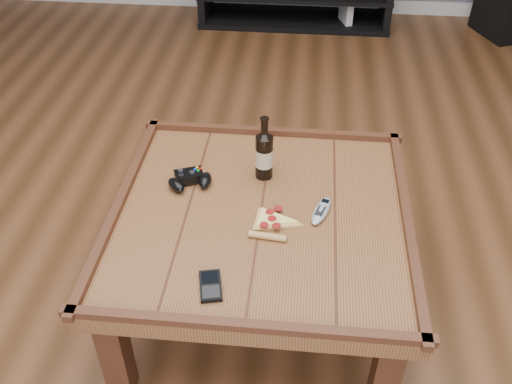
# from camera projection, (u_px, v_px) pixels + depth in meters

# --- Properties ---
(ground) EXTENTS (6.00, 6.00, 0.00)m
(ground) POSITION_uv_depth(u_px,v_px,m) (260.00, 300.00, 2.21)
(ground) COLOR #472914
(ground) RESTS_ON ground
(baseboard) EXTENTS (5.00, 0.02, 0.10)m
(baseboard) POSITION_uv_depth(u_px,v_px,m) (296.00, 4.00, 4.49)
(baseboard) COLOR silver
(baseboard) RESTS_ON ground
(coffee_table) EXTENTS (1.03, 1.03, 0.48)m
(coffee_table) POSITION_uv_depth(u_px,v_px,m) (261.00, 225.00, 1.96)
(coffee_table) COLOR #563318
(coffee_table) RESTS_ON ground
(beer_bottle) EXTENTS (0.06, 0.06, 0.25)m
(beer_bottle) POSITION_uv_depth(u_px,v_px,m) (264.00, 154.00, 2.02)
(beer_bottle) COLOR black
(beer_bottle) RESTS_ON coffee_table
(game_controller) EXTENTS (0.16, 0.15, 0.05)m
(game_controller) POSITION_uv_depth(u_px,v_px,m) (190.00, 180.00, 2.03)
(game_controller) COLOR black
(game_controller) RESTS_ON coffee_table
(pizza_slice) EXTENTS (0.16, 0.23, 0.02)m
(pizza_slice) POSITION_uv_depth(u_px,v_px,m) (271.00, 223.00, 1.87)
(pizza_slice) COLOR tan
(pizza_slice) RESTS_ON coffee_table
(smartphone) EXTENTS (0.09, 0.13, 0.02)m
(smartphone) POSITION_uv_depth(u_px,v_px,m) (211.00, 286.00, 1.66)
(smartphone) COLOR black
(smartphone) RESTS_ON coffee_table
(remote_control) EXTENTS (0.09, 0.16, 0.02)m
(remote_control) POSITION_uv_depth(u_px,v_px,m) (321.00, 211.00, 1.92)
(remote_control) COLOR #9BA0A8
(remote_control) RESTS_ON coffee_table
(game_console) EXTENTS (0.16, 0.22, 0.24)m
(game_console) POSITION_uv_depth(u_px,v_px,m) (346.00, 13.00, 4.19)
(game_console) COLOR slate
(game_console) RESTS_ON ground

